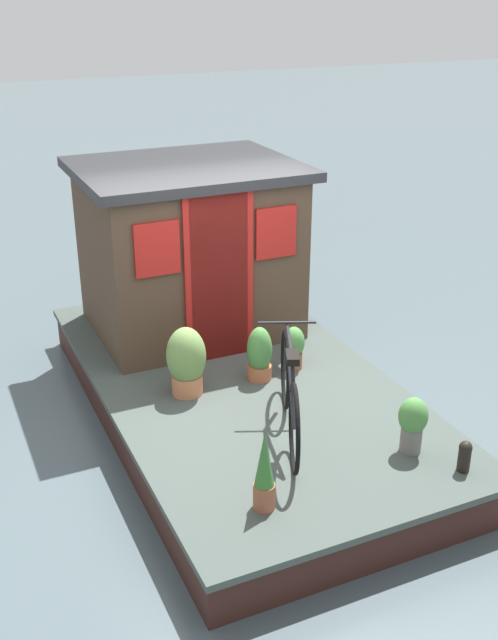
# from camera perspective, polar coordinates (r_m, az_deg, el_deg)

# --- Properties ---
(ground_plane) EXTENTS (60.00, 60.00, 0.00)m
(ground_plane) POSITION_cam_1_polar(r_m,az_deg,el_deg) (7.56, -0.63, -7.28)
(ground_plane) COLOR #4C5B60
(houseboat_deck) EXTENTS (4.91, 2.65, 0.43)m
(houseboat_deck) POSITION_cam_1_polar(r_m,az_deg,el_deg) (7.45, -0.64, -5.86)
(houseboat_deck) COLOR #424C47
(houseboat_deck) RESTS_ON ground_plane
(houseboat_cabin) EXTENTS (1.86, 2.26, 1.82)m
(houseboat_cabin) POSITION_cam_1_polar(r_m,az_deg,el_deg) (8.13, -4.54, 5.46)
(houseboat_cabin) COLOR #4C3828
(houseboat_cabin) RESTS_ON houseboat_deck
(bicycle) EXTENTS (1.58, 0.75, 0.86)m
(bicycle) POSITION_cam_1_polar(r_m,az_deg,el_deg) (6.30, 3.09, -5.52)
(bicycle) COLOR black
(bicycle) RESTS_ON houseboat_deck
(potted_plant_fern) EXTENTS (0.22, 0.22, 0.44)m
(potted_plant_fern) POSITION_cam_1_polar(r_m,az_deg,el_deg) (7.45, 3.37, -2.04)
(potted_plant_fern) COLOR #935138
(potted_plant_fern) RESTS_ON houseboat_deck
(potted_plant_succulent) EXTENTS (0.37, 0.37, 0.67)m
(potted_plant_succulent) POSITION_cam_1_polar(r_m,az_deg,el_deg) (6.96, -4.76, -3.10)
(potted_plant_succulent) COLOR #C6754C
(potted_plant_succulent) RESTS_ON houseboat_deck
(potted_plant_lavender) EXTENTS (0.24, 0.24, 0.49)m
(potted_plant_lavender) POSITION_cam_1_polar(r_m,az_deg,el_deg) (6.27, 12.27, -7.57)
(potted_plant_lavender) COLOR slate
(potted_plant_lavender) RESTS_ON houseboat_deck
(potted_plant_rosemary) EXTENTS (0.24, 0.24, 0.54)m
(potted_plant_rosemary) POSITION_cam_1_polar(r_m,az_deg,el_deg) (7.22, 0.80, -2.66)
(potted_plant_rosemary) COLOR #B2603D
(potted_plant_rosemary) RESTS_ON houseboat_deck
(potted_plant_thyme) EXTENTS (0.16, 0.16, 0.64)m
(potted_plant_thyme) POSITION_cam_1_polar(r_m,az_deg,el_deg) (5.50, 1.17, -11.47)
(potted_plant_thyme) COLOR #935138
(potted_plant_thyme) RESTS_ON houseboat_deck
(mooring_bollard) EXTENTS (0.11, 0.11, 0.27)m
(mooring_bollard) POSITION_cam_1_polar(r_m,az_deg,el_deg) (6.20, 16.00, -9.78)
(mooring_bollard) COLOR black
(mooring_bollard) RESTS_ON houseboat_deck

